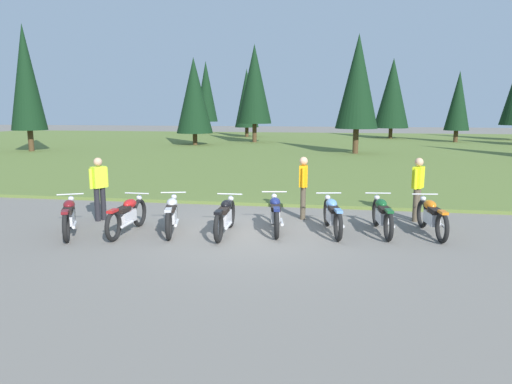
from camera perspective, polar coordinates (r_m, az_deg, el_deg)
ground_plane at (r=11.30m, az=-0.51°, el=-5.02°), size 140.00×140.00×0.00m
grass_moorland at (r=36.11m, az=6.60°, el=5.32°), size 80.00×44.00×0.10m
forest_treeline at (r=40.68m, az=10.15°, el=11.95°), size 38.98×28.54×8.41m
motorcycle_maroon at (r=11.96m, az=-21.52°, el=-2.72°), size 1.04×1.94×0.88m
motorcycle_red at (r=11.65m, az=-15.19°, el=-2.70°), size 0.62×2.10×0.88m
motorcycle_silver at (r=11.53m, az=-10.08°, el=-2.63°), size 0.76×2.06×0.88m
motorcycle_black at (r=11.16m, az=-3.72°, el=-2.91°), size 0.62×2.10×0.88m
motorcycle_navy at (r=11.45m, az=2.34°, el=-2.57°), size 0.68×2.09×0.88m
motorcycle_sky_blue at (r=11.41m, az=9.17°, el=-2.73°), size 0.70×2.08×0.88m
motorcycle_british_green at (r=11.65m, az=14.91°, el=-2.69°), size 0.62×2.10×0.88m
motorcycle_orange at (r=11.85m, az=20.34°, el=-2.76°), size 0.64×2.09×0.88m
rider_checking_bike at (r=12.71m, az=5.70°, el=0.98°), size 0.24×0.55×1.67m
rider_near_row_end at (r=13.09m, az=-18.31°, el=0.79°), size 0.37×0.49×1.67m
rider_in_hivis_vest at (r=13.09m, az=18.84°, el=0.76°), size 0.35×0.50×1.67m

